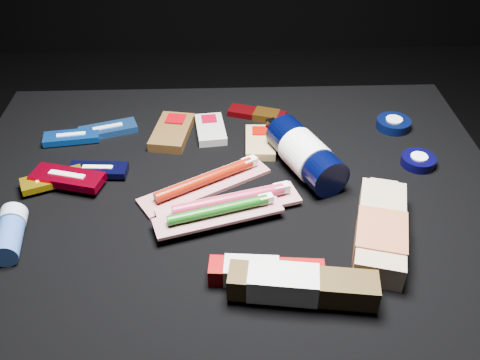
{
  "coord_description": "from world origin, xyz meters",
  "views": [
    {
      "loc": [
        -0.01,
        -0.73,
        0.99
      ],
      "look_at": [
        0.01,
        0.01,
        0.42
      ],
      "focal_mm": 40.0,
      "sensor_mm": 36.0,
      "label": 1
    }
  ],
  "objects_px": {
    "bodywash_bottle": "(381,232)",
    "toothpaste_carton_red": "(261,273)",
    "lotion_bottle": "(305,154)",
    "deodorant_stick": "(10,233)"
  },
  "relations": [
    {
      "from": "bodywash_bottle",
      "to": "toothpaste_carton_red",
      "type": "height_order",
      "value": "bodywash_bottle"
    },
    {
      "from": "bodywash_bottle",
      "to": "toothpaste_carton_red",
      "type": "bearing_deg",
      "value": -143.56
    },
    {
      "from": "lotion_bottle",
      "to": "toothpaste_carton_red",
      "type": "relative_size",
      "value": 1.34
    },
    {
      "from": "lotion_bottle",
      "to": "toothpaste_carton_red",
      "type": "bearing_deg",
      "value": -133.62
    },
    {
      "from": "deodorant_stick",
      "to": "toothpaste_carton_red",
      "type": "distance_m",
      "value": 0.4
    },
    {
      "from": "bodywash_bottle",
      "to": "toothpaste_carton_red",
      "type": "xyz_separation_m",
      "value": [
        -0.19,
        -0.07,
        -0.01
      ]
    },
    {
      "from": "lotion_bottle",
      "to": "deodorant_stick",
      "type": "bearing_deg",
      "value": 176.48
    },
    {
      "from": "deodorant_stick",
      "to": "lotion_bottle",
      "type": "bearing_deg",
      "value": 11.56
    },
    {
      "from": "deodorant_stick",
      "to": "toothpaste_carton_red",
      "type": "xyz_separation_m",
      "value": [
        0.39,
        -0.09,
        -0.0
      ]
    },
    {
      "from": "lotion_bottle",
      "to": "bodywash_bottle",
      "type": "distance_m",
      "value": 0.22
    }
  ]
}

